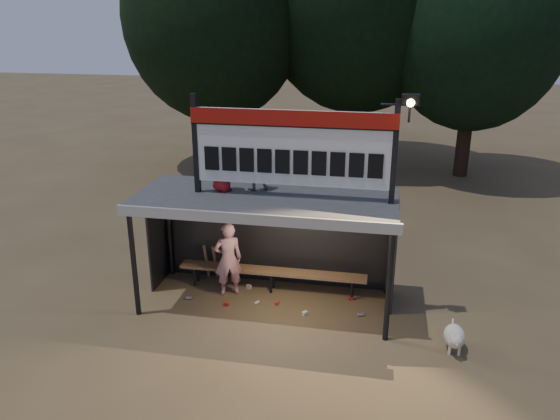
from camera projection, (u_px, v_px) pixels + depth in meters
name	position (u px, v px, depth m)	size (l,w,h in m)	color
ground	(267.00, 303.00, 11.20)	(80.00, 80.00, 0.00)	brown
player	(228.00, 259.00, 11.30)	(0.58, 0.38, 1.60)	silver
child_a	(255.00, 163.00, 10.61)	(0.53, 0.41, 1.08)	slate
child_b	(222.00, 165.00, 10.53)	(0.52, 0.34, 1.06)	#AD1A1E
dugout_shelter	(269.00, 215.00, 10.80)	(5.10, 2.08, 2.32)	#3B3C3E
scoreboard_assembly	(295.00, 146.00, 9.96)	(4.10, 0.27, 1.99)	black
bench	(272.00, 272.00, 11.56)	(4.00, 0.35, 0.48)	olive
tree_left	(214.00, 16.00, 19.26)	(6.46, 6.46, 9.27)	black
tree_right	(477.00, 26.00, 18.25)	(6.08, 6.08, 8.72)	#301F15
dog	(455.00, 337.00, 9.53)	(0.36, 0.81, 0.49)	white
bats	(215.00, 262.00, 12.05)	(0.48, 0.33, 0.84)	#A1744B
litter	(276.00, 302.00, 11.14)	(3.67, 0.99, 0.08)	#B2271E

